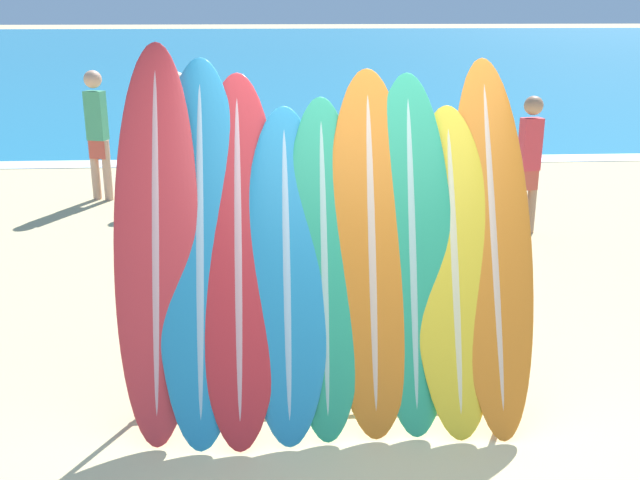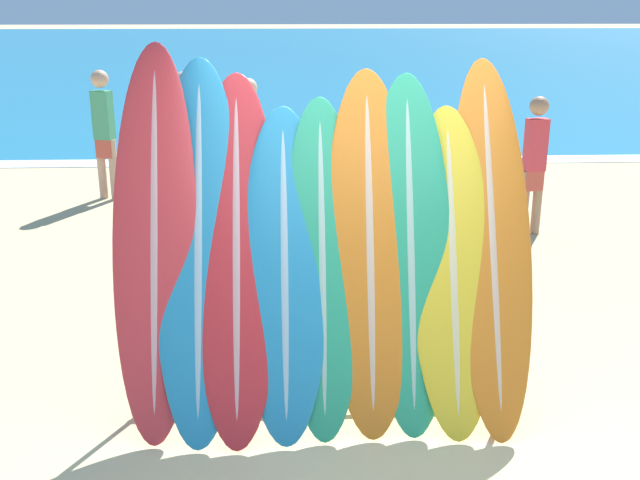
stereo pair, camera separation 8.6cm
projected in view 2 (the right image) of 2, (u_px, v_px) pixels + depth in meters
The scene contains 16 objects.
ground_plane at pixel (387, 436), 4.80m from camera, with size 160.00×160.00×0.00m, color tan.
ocean_water at pixel (298, 50), 40.68m from camera, with size 120.00×60.00×0.01m.
surfboard_rack at pixel (325, 343), 4.94m from camera, with size 2.54×0.04×0.94m.
surfboard_slot_0 at pixel (155, 240), 4.77m from camera, with size 0.54×1.05×2.42m.
surfboard_slot_1 at pixel (199, 247), 4.79m from camera, with size 0.58×1.17×2.32m.
surfboard_slot_2 at pixel (237, 254), 4.79m from camera, with size 0.56×1.18×2.22m.
surfboard_slot_3 at pixel (285, 272), 4.78m from camera, with size 0.56×1.00×2.02m.
surfboard_slot_4 at pixel (322, 266), 4.80m from camera, with size 0.51×0.93×2.08m.
surfboard_slot_5 at pixel (370, 251), 4.81m from camera, with size 0.57×0.96×2.25m.
surfboard_slot_6 at pixel (410, 253), 4.83m from camera, with size 0.54×0.92×2.22m.
surfboard_slot_7 at pixel (452, 269), 4.84m from camera, with size 0.56×0.96×2.01m.
surfboard_slot_8 at pixel (492, 244), 4.87m from camera, with size 0.52×1.16×2.30m.
person_near_water at pixel (534, 161), 8.64m from camera, with size 0.27×0.22×1.63m.
person_mid_beach at pixel (249, 143), 9.33m from camera, with size 0.30×0.29×1.75m.
person_far_left at pixel (186, 130), 10.33m from camera, with size 0.29×0.29×1.74m.
person_far_right at pixel (104, 130), 10.19m from camera, with size 0.29×0.24×1.77m.
Camera 2 is at (-0.62, -4.15, 2.68)m, focal length 42.00 mm.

